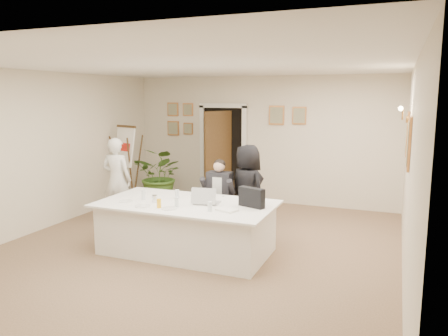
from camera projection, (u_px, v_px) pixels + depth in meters
floor at (194, 250)px, 6.76m from camera, size 7.00×7.00×0.00m
ceiling at (191, 65)px, 6.30m from camera, size 6.00×7.00×0.02m
wall_back at (261, 140)px, 9.74m from camera, size 6.00×0.10×2.80m
wall_left at (38, 152)px, 7.63m from camera, size 0.10×7.00×2.80m
wall_right at (410, 174)px, 5.43m from camera, size 0.10×7.00×2.80m
doorway at (221, 155)px, 9.95m from camera, size 1.14×0.86×2.20m
pictures_back_wall at (227, 119)px, 9.93m from camera, size 3.40×0.06×0.80m
pictures_right_wall at (408, 138)px, 6.48m from camera, size 0.06×2.20×0.80m
wall_sconce at (404, 114)px, 6.45m from camera, size 0.20×0.30×0.24m
conference_table at (187, 227)px, 6.63m from camera, size 2.65×1.41×0.78m
seated_man at (219, 197)px, 7.46m from camera, size 0.61×0.65×1.32m
flip_chart at (129, 169)px, 9.46m from camera, size 0.62×0.47×1.71m
standing_man at (117, 180)px, 8.25m from camera, size 0.62×0.44×1.60m
standing_woman at (247, 190)px, 7.45m from camera, size 0.91×0.81×1.56m
potted_palm at (161, 175)px, 9.68m from camera, size 1.18×1.04×1.25m
laptop at (207, 194)px, 6.51m from camera, size 0.43×0.44×0.28m
laptop_bag at (252, 197)px, 6.29m from camera, size 0.42×0.24×0.28m
paper_stack at (227, 210)px, 6.10m from camera, size 0.33×0.28×0.03m
plate_left at (126, 201)px, 6.63m from camera, size 0.26×0.26×0.01m
plate_mid at (143, 206)px, 6.34m from camera, size 0.28×0.28×0.01m
plate_near at (169, 208)px, 6.20m from camera, size 0.27×0.27×0.01m
glass_a at (144, 195)px, 6.77m from camera, size 0.08×0.08×0.14m
glass_b at (177, 202)px, 6.30m from camera, size 0.07×0.07×0.14m
glass_c at (210, 207)px, 6.06m from camera, size 0.08×0.08×0.14m
glass_d at (177, 194)px, 6.84m from camera, size 0.07×0.07×0.14m
oj_glass at (159, 203)px, 6.26m from camera, size 0.07×0.07×0.13m
steel_jug at (155, 199)px, 6.59m from camera, size 0.10×0.10×0.11m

